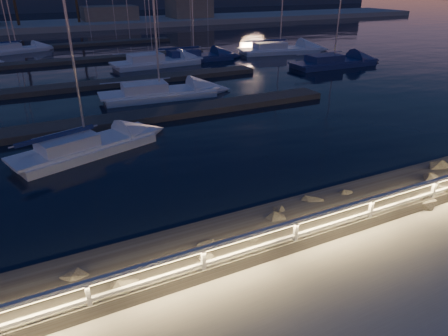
{
  "coord_description": "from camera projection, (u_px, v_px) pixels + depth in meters",
  "views": [
    {
      "loc": [
        -8.31,
        -7.99,
        7.46
      ],
      "look_at": [
        -2.42,
        4.0,
        1.13
      ],
      "focal_mm": 32.0,
      "sensor_mm": 36.0,
      "label": 1
    }
  ],
  "objects": [
    {
      "name": "ground",
      "position": [
        345.0,
        233.0,
        12.98
      ],
      "size": [
        400.0,
        400.0,
        0.0
      ],
      "primitive_type": "plane",
      "color": "#ABA79B",
      "rests_on": "ground"
    },
    {
      "name": "harbor_water",
      "position": [
        123.0,
        75.0,
        38.72
      ],
      "size": [
        400.0,
        440.0,
        0.6
      ],
      "color": "black",
      "rests_on": "ground"
    },
    {
      "name": "guard_rail",
      "position": [
        346.0,
        213.0,
        12.62
      ],
      "size": [
        44.11,
        0.12,
        1.06
      ],
      "color": "silver",
      "rests_on": "ground"
    },
    {
      "name": "riprap",
      "position": [
        382.0,
        195.0,
        15.7
      ],
      "size": [
        40.42,
        2.72,
        1.36
      ],
      "color": "#5F5C52",
      "rests_on": "ground"
    },
    {
      "name": "floating_docks",
      "position": [
        119.0,
        67.0,
        39.52
      ],
      "size": [
        22.0,
        36.0,
        0.4
      ],
      "color": "#534C44",
      "rests_on": "ground"
    },
    {
      "name": "far_shore",
      "position": [
        66.0,
        23.0,
        72.88
      ],
      "size": [
        160.0,
        14.0,
        5.2
      ],
      "color": "#ABA79B",
      "rests_on": "ground"
    },
    {
      "name": "sailboat_b",
      "position": [
        83.0,
        146.0,
        20.15
      ],
      "size": [
        7.71,
        4.38,
        12.69
      ],
      "rotation": [
        0.0,
        0.0,
        0.32
      ],
      "color": "white",
      "rests_on": "ground"
    },
    {
      "name": "sailboat_c",
      "position": [
        157.0,
        92.0,
        29.73
      ],
      "size": [
        8.96,
        3.3,
        14.9
      ],
      "rotation": [
        0.0,
        0.0,
        -0.07
      ],
      "color": "white",
      "rests_on": "ground"
    },
    {
      "name": "sailboat_g",
      "position": [
        155.0,
        61.0,
        40.75
      ],
      "size": [
        9.47,
        3.38,
        15.79
      ],
      "rotation": [
        0.0,
        0.0,
        0.06
      ],
      "color": "white",
      "rests_on": "ground"
    },
    {
      "name": "sailboat_h",
      "position": [
        332.0,
        62.0,
        40.58
      ],
      "size": [
        9.56,
        3.18,
        15.97
      ],
      "rotation": [
        0.0,
        0.0,
        -0.03
      ],
      "color": "navy",
      "rests_on": "ground"
    },
    {
      "name": "sailboat_k",
      "position": [
        192.0,
        57.0,
        43.27
      ],
      "size": [
        9.05,
        2.91,
        15.24
      ],
      "rotation": [
        0.0,
        0.0,
        -0.02
      ],
      "color": "navy",
      "rests_on": "ground"
    },
    {
      "name": "sailboat_l",
      "position": [
        278.0,
        49.0,
        47.96
      ],
      "size": [
        10.44,
        4.68,
        17.07
      ],
      "rotation": [
        0.0,
        0.0,
        -0.17
      ],
      "color": "white",
      "rests_on": "ground"
    },
    {
      "name": "sailboat_n",
      "position": [
        15.0,
        49.0,
        48.25
      ],
      "size": [
        7.69,
        4.24,
        12.64
      ],
      "rotation": [
        0.0,
        0.0,
        0.3
      ],
      "color": "white",
      "rests_on": "ground"
    }
  ]
}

